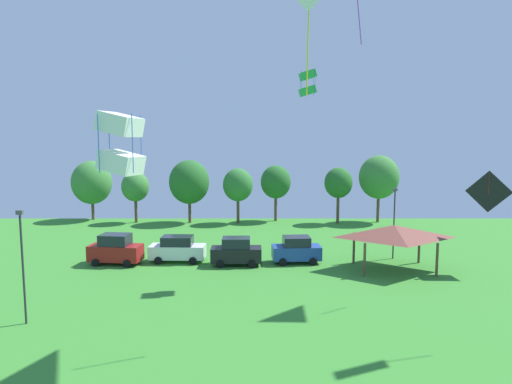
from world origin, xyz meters
TOP-DOWN VIEW (x-y plane):
  - kite_flying_5 at (4.43, 35.04)m, footprint 1.30×1.20m
  - kite_flying_6 at (18.77, 36.27)m, footprint 2.95×1.64m
  - kite_flying_7 at (-2.57, 11.98)m, footprint 1.10×1.04m
  - parked_car_leftmost at (-11.04, 38.15)m, footprint 4.49×2.41m
  - parked_car_second_from_left at (-6.01, 38.89)m, footprint 4.73×2.10m
  - parked_car_third_from_left at (-0.97, 37.85)m, footprint 4.16×2.00m
  - parked_car_rightmost_in_row at (4.06, 38.59)m, footprint 4.16×2.27m
  - park_pavilion at (11.62, 36.61)m, footprint 7.10×4.94m
  - light_post_0 at (-12.35, 25.81)m, footprint 0.36×0.20m
  - light_post_1 at (12.61, 39.91)m, footprint 0.36×0.20m
  - treeline_tree_0 at (-20.41, 59.18)m, footprint 5.05×5.05m
  - treeline_tree_1 at (-14.29, 57.10)m, footprint 3.37×3.37m
  - treeline_tree_2 at (-7.58, 56.98)m, footprint 4.93×4.93m
  - treeline_tree_3 at (-1.57, 56.74)m, footprint 3.69×3.69m
  - treeline_tree_4 at (3.15, 58.31)m, footprint 3.81×3.81m
  - treeline_tree_5 at (10.76, 56.62)m, footprint 3.41×3.41m
  - treeline_tree_6 at (15.92, 57.41)m, footprint 4.90×4.90m

SIDE VIEW (x-z plane):
  - parked_car_second_from_left at x=-6.01m, z-range 0.00..2.20m
  - parked_car_rightmost_in_row at x=4.06m, z-range -0.01..2.23m
  - parked_car_third_from_left at x=-0.97m, z-range -0.02..2.29m
  - parked_car_leftmost at x=-11.04m, z-range -0.03..2.50m
  - park_pavilion at x=11.62m, z-range 1.28..4.88m
  - light_post_1 at x=12.61m, z-range 0.40..6.58m
  - light_post_0 at x=-12.35m, z-range 0.40..6.90m
  - treeline_tree_1 at x=-14.29m, z-range 1.30..7.66m
  - treeline_tree_3 at x=-1.57m, z-range 1.34..8.14m
  - treeline_tree_0 at x=-20.41m, z-range 1.01..8.61m
  - treeline_tree_4 at x=3.15m, z-range 1.41..8.48m
  - treeline_tree_5 at x=10.76m, z-range 1.54..8.45m
  - treeline_tree_2 at x=-7.58m, z-range 1.18..8.98m
  - treeline_tree_6 at x=15.92m, z-range 1.47..9.82m
  - kite_flying_6 at x=18.77m, z-range 4.64..7.97m
  - kite_flying_7 at x=-2.57m, z-range 9.53..11.05m
  - kite_flying_5 at x=4.43m, z-range 13.45..15.43m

